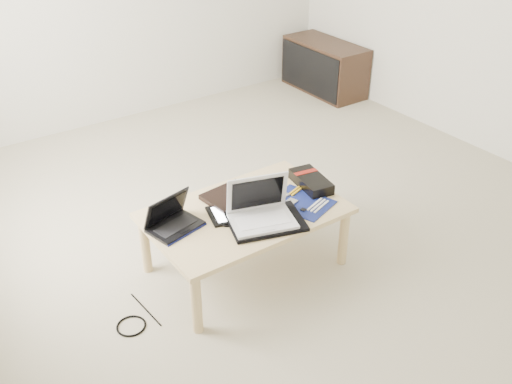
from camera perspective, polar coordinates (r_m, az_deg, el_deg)
ground at (r=4.01m, az=0.85°, el=-1.35°), size 4.00×4.00×0.00m
coffee_table at (r=3.26m, az=-1.10°, el=-2.58°), size 1.10×0.70×0.40m
media_cabinet at (r=5.94m, az=6.82°, el=12.31°), size 0.41×0.90×0.50m
book at (r=3.33m, az=-2.61°, el=-0.45°), size 0.31×0.27×0.03m
netbook at (r=3.11m, az=-8.33°, el=-2.86°), size 0.31×0.26×0.19m
tablet at (r=3.20m, az=-2.31°, el=-2.07°), size 0.31×0.27×0.01m
remote at (r=3.40m, az=1.86°, el=0.13°), size 0.09×0.21×0.02m
neoprene_sleeve at (r=3.12m, az=0.98°, el=-2.96°), size 0.47×0.40×0.02m
white_laptop at (r=3.09m, az=0.48°, el=-1.95°), size 0.40×0.33×0.25m
motherboard at (r=3.31m, az=4.57°, el=-1.03°), size 0.36×0.40×0.02m
gpu_box at (r=3.46m, az=5.52°, el=1.06°), size 0.20×0.32×0.07m
cable_coil at (r=3.13m, az=-2.91°, el=-3.03°), size 0.11×0.11×0.01m
floor_cable_coil at (r=3.15m, az=-12.37°, el=-12.95°), size 0.20×0.20×0.01m
floor_cable_trail at (r=3.23m, az=-10.97°, el=-11.45°), size 0.03×0.32×0.01m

